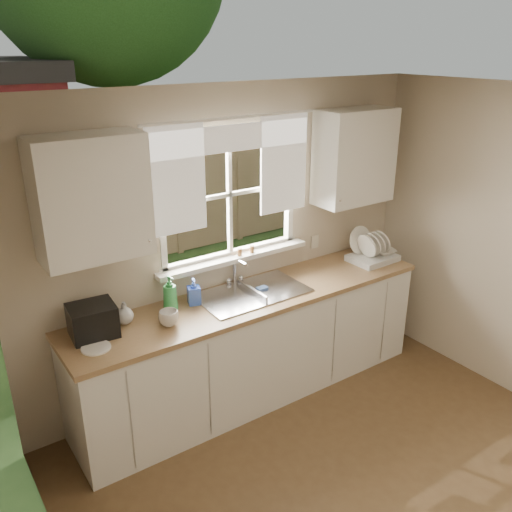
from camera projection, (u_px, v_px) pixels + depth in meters
room_walls at (443, 359)px, 2.82m from camera, size 3.62×4.02×2.50m
ceiling at (468, 108)px, 2.40m from camera, size 3.60×4.00×0.02m
window at (231, 215)px, 4.30m from camera, size 1.38×0.16×1.06m
curtains at (234, 160)px, 4.10m from camera, size 1.50×0.03×0.81m
base_cabinets at (254, 347)px, 4.45m from camera, size 3.00×0.62×0.87m
countertop at (254, 297)px, 4.28m from camera, size 3.04×0.65×0.04m
upper_cabinet_left at (91, 198)px, 3.42m from camera, size 0.70×0.33×0.80m
upper_cabinet_right at (355, 157)px, 4.64m from camera, size 0.70×0.33×0.80m
wall_outlet at (315, 242)px, 4.90m from camera, size 0.08×0.01×0.12m
sill_jars at (246, 251)px, 4.42m from camera, size 0.16×0.04×0.06m
sink at (252, 301)px, 4.32m from camera, size 0.88×0.52×0.40m
dish_rack at (372, 253)px, 4.90m from camera, size 0.42×0.32×0.30m
bowl at (385, 252)px, 4.93m from camera, size 0.22×0.22×0.05m
soap_bottle_a at (170, 294)px, 3.95m from camera, size 0.12×0.12×0.29m
soap_bottle_b at (194, 291)px, 4.09m from camera, size 0.12×0.12×0.21m
soap_bottle_c at (124, 313)px, 3.82m from camera, size 0.13×0.13×0.16m
saucer at (96, 348)px, 3.52m from camera, size 0.19×0.19×0.01m
cup at (169, 318)px, 3.80m from camera, size 0.19×0.19×0.11m
black_appliance at (93, 320)px, 3.65m from camera, size 0.32×0.29×0.22m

